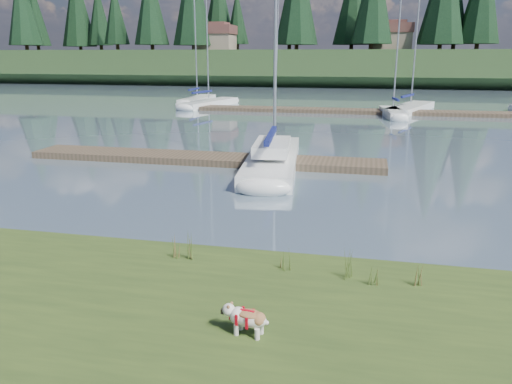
# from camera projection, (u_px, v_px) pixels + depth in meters

# --- Properties ---
(ground) EXTENTS (200.00, 200.00, 0.00)m
(ground) POSITION_uv_depth(u_px,v_px,m) (329.00, 112.00, 41.29)
(ground) COLOR slate
(ground) RESTS_ON ground
(bank) EXTENTS (60.00, 9.00, 0.35)m
(bank) POSITION_uv_depth(u_px,v_px,m) (141.00, 368.00, 7.37)
(bank) COLOR #374C1C
(bank) RESTS_ON ground
(ridge) EXTENTS (200.00, 20.00, 5.00)m
(ridge) POSITION_uv_depth(u_px,v_px,m) (351.00, 68.00, 81.07)
(ridge) COLOR #1F3519
(ridge) RESTS_ON ground
(bulldog) EXTENTS (0.79, 0.39, 0.47)m
(bulldog) POSITION_uv_depth(u_px,v_px,m) (247.00, 317.00, 7.88)
(bulldog) COLOR silver
(bulldog) RESTS_ON bank
(sailboat_main) EXTENTS (3.05, 10.14, 14.24)m
(sailboat_main) POSITION_uv_depth(u_px,v_px,m) (274.00, 154.00, 22.00)
(sailboat_main) COLOR white
(sailboat_main) RESTS_ON ground
(dock_near) EXTENTS (16.00, 2.00, 0.30)m
(dock_near) POSITION_uv_depth(u_px,v_px,m) (203.00, 158.00, 22.33)
(dock_near) COLOR #4C3D2C
(dock_near) RESTS_ON ground
(dock_far) EXTENTS (26.00, 2.20, 0.30)m
(dock_far) POSITION_uv_depth(u_px,v_px,m) (354.00, 111.00, 40.83)
(dock_far) COLOR #4C3D2C
(dock_far) RESTS_ON ground
(sailboat_bg_0) EXTENTS (1.79, 8.34, 12.02)m
(sailboat_bg_0) POSITION_uv_depth(u_px,v_px,m) (200.00, 99.00, 50.02)
(sailboat_bg_0) COLOR white
(sailboat_bg_0) RESTS_ON ground
(sailboat_bg_1) EXTENTS (3.89, 9.18, 13.33)m
(sailboat_bg_1) POSITION_uv_depth(u_px,v_px,m) (213.00, 102.00, 46.52)
(sailboat_bg_1) COLOR white
(sailboat_bg_1) RESTS_ON ground
(sailboat_bg_2) EXTENTS (2.11, 6.56, 9.87)m
(sailboat_bg_2) POSITION_uv_depth(u_px,v_px,m) (391.00, 112.00, 38.93)
(sailboat_bg_2) COLOR white
(sailboat_bg_2) RESTS_ON ground
(sailboat_bg_3) EXTENTS (5.01, 9.71, 13.97)m
(sailboat_bg_3) POSITION_uv_depth(u_px,v_px,m) (413.00, 107.00, 42.47)
(sailboat_bg_3) COLOR white
(sailboat_bg_3) RESTS_ON ground
(weed_0) EXTENTS (0.17, 0.14, 0.70)m
(weed_0) POSITION_uv_depth(u_px,v_px,m) (190.00, 247.00, 10.76)
(weed_0) COLOR #475B23
(weed_0) RESTS_ON bank
(weed_1) EXTENTS (0.17, 0.14, 0.50)m
(weed_1) POSITION_uv_depth(u_px,v_px,m) (285.00, 260.00, 10.28)
(weed_1) COLOR #475B23
(weed_1) RESTS_ON bank
(weed_2) EXTENTS (0.17, 0.14, 0.63)m
(weed_2) POSITION_uv_depth(u_px,v_px,m) (350.00, 265.00, 9.90)
(weed_2) COLOR #475B23
(weed_2) RESTS_ON bank
(weed_3) EXTENTS (0.17, 0.14, 0.56)m
(weed_3) POSITION_uv_depth(u_px,v_px,m) (177.00, 248.00, 10.86)
(weed_3) COLOR #475B23
(weed_3) RESTS_ON bank
(weed_4) EXTENTS (0.17, 0.14, 0.43)m
(weed_4) POSITION_uv_depth(u_px,v_px,m) (376.00, 275.00, 9.66)
(weed_4) COLOR #475B23
(weed_4) RESTS_ON bank
(weed_5) EXTENTS (0.17, 0.14, 0.60)m
(weed_5) POSITION_uv_depth(u_px,v_px,m) (416.00, 272.00, 9.61)
(weed_5) COLOR #475B23
(weed_5) RESTS_ON bank
(mud_lip) EXTENTS (60.00, 0.50, 0.14)m
(mud_lip) POSITION_uv_depth(u_px,v_px,m) (224.00, 260.00, 11.54)
(mud_lip) COLOR #33281C
(mud_lip) RESTS_ON ground
(conifer_0) EXTENTS (5.72, 5.72, 14.15)m
(conifer_0) POSITION_uv_depth(u_px,v_px,m) (22.00, 5.00, 84.21)
(conifer_0) COLOR #382619
(conifer_0) RESTS_ON ridge
(conifer_1) EXTENTS (4.40, 4.40, 11.30)m
(conifer_1) POSITION_uv_depth(u_px,v_px,m) (115.00, 14.00, 85.20)
(conifer_1) COLOR #382619
(conifer_1) RESTS_ON ridge
(conifer_3) EXTENTS (4.84, 4.84, 12.25)m
(conifer_3) POSITION_uv_depth(u_px,v_px,m) (290.00, 8.00, 79.76)
(conifer_3) COLOR #382619
(conifer_3) RESTS_ON ridge
(conifer_5) EXTENTS (3.96, 3.96, 10.35)m
(conifer_5) POSITION_uv_depth(u_px,v_px,m) (457.00, 10.00, 72.90)
(conifer_5) COLOR #382619
(conifer_5) RESTS_ON ridge
(house_0) EXTENTS (6.30, 5.30, 4.65)m
(house_0) POSITION_uv_depth(u_px,v_px,m) (215.00, 37.00, 81.56)
(house_0) COLOR gray
(house_0) RESTS_ON ridge
(house_1) EXTENTS (6.30, 5.30, 4.65)m
(house_1) POSITION_uv_depth(u_px,v_px,m) (391.00, 36.00, 76.66)
(house_1) COLOR gray
(house_1) RESTS_ON ridge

